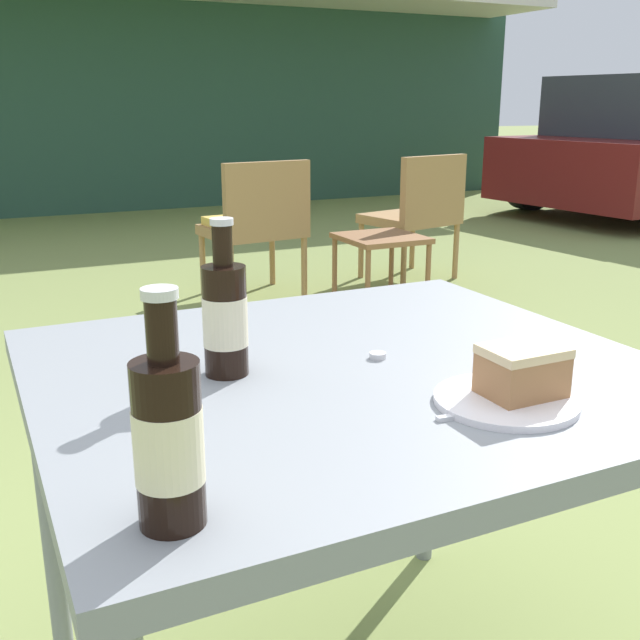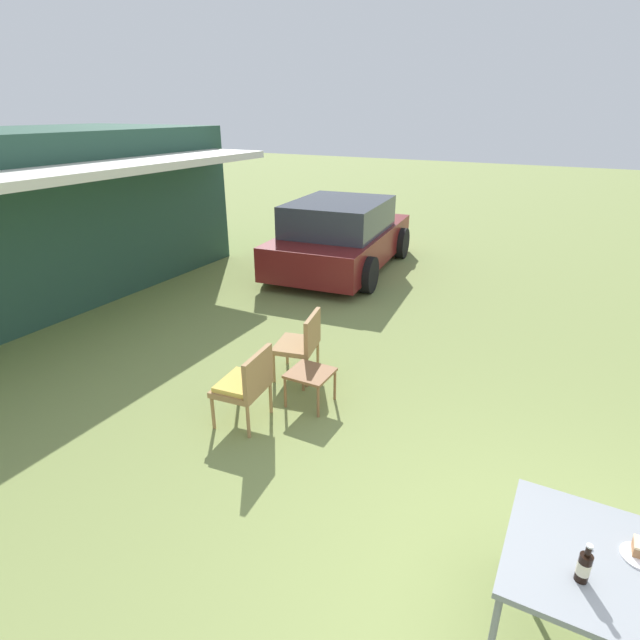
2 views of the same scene
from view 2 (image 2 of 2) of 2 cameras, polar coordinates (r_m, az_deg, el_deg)
The scene contains 7 objects.
parked_car at distance 10.14m, azimuth 2.41°, elevation 9.53°, with size 4.10×2.40×1.40m.
wicker_chair_cushioned at distance 5.16m, azimuth -8.46°, elevation -7.08°, with size 0.58×0.52×0.82m.
wicker_chair_plain at distance 5.97m, azimuth -2.04°, elevation -2.40°, with size 0.62×0.57×0.82m.
garden_side_table at distance 5.47m, azimuth -1.12°, elevation -6.39°, with size 0.45×0.46×0.40m.
patio_table at distance 3.47m, azimuth 28.36°, elevation -23.42°, with size 0.97×0.89×0.73m.
cola_bottle_near at distance 3.22m, azimuth 27.93°, elevation -23.65°, with size 0.07×0.07×0.24m.
loose_bottle_cap at distance 3.47m, azimuth 28.47°, elevation -21.93°, with size 0.03×0.03×0.01m.
Camera 2 is at (-2.51, 0.38, 3.03)m, focal length 28.00 mm.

